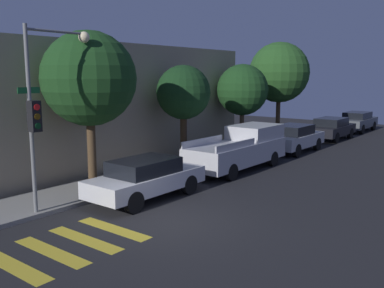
# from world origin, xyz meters

# --- Properties ---
(ground_plane) EXTENTS (60.00, 60.00, 0.00)m
(ground_plane) POSITION_xyz_m (0.00, 0.00, 0.00)
(ground_plane) COLOR black
(sidewalk) EXTENTS (26.00, 2.39, 0.14)m
(sidewalk) POSITION_xyz_m (0.00, 4.40, 0.07)
(sidewalk) COLOR gray
(sidewalk) RESTS_ON ground
(building_row) EXTENTS (26.00, 6.00, 5.61)m
(building_row) POSITION_xyz_m (0.00, 8.99, 2.80)
(building_row) COLOR gray
(building_row) RESTS_ON ground
(crosswalk) EXTENTS (4.41, 2.60, 0.00)m
(crosswalk) POSITION_xyz_m (-3.26, 0.80, 0.00)
(crosswalk) COLOR gold
(crosswalk) RESTS_ON ground
(traffic_light_pole) EXTENTS (2.57, 0.56, 5.67)m
(traffic_light_pole) POSITION_xyz_m (-1.52, 3.37, 3.62)
(traffic_light_pole) COLOR slate
(traffic_light_pole) RESTS_ON ground
(sedan_near_corner) EXTENTS (4.40, 1.76, 1.41)m
(sedan_near_corner) POSITION_xyz_m (1.37, 2.10, 0.76)
(sedan_near_corner) COLOR silver
(sedan_near_corner) RESTS_ON ground
(pickup_truck) EXTENTS (5.72, 1.96, 1.90)m
(pickup_truck) POSITION_xyz_m (7.48, 2.10, 0.96)
(pickup_truck) COLOR #BCBCC1
(pickup_truck) RESTS_ON ground
(sedan_middle) EXTENTS (4.35, 1.85, 1.51)m
(sedan_middle) POSITION_xyz_m (12.99, 2.10, 0.80)
(sedan_middle) COLOR #B7BABF
(sedan_middle) RESTS_ON ground
(sedan_far_end) EXTENTS (4.36, 1.82, 1.44)m
(sedan_far_end) POSITION_xyz_m (18.73, 2.10, 0.77)
(sedan_far_end) COLOR black
(sedan_far_end) RESTS_ON ground
(sedan_tail_of_row) EXTENTS (4.56, 1.76, 1.47)m
(sedan_tail_of_row) POSITION_xyz_m (24.11, 2.10, 0.78)
(sedan_tail_of_row) COLOR #4C5156
(sedan_tail_of_row) RESTS_ON ground
(tree_near_corner) EXTENTS (3.40, 3.40, 5.80)m
(tree_near_corner) POSITION_xyz_m (1.00, 4.49, 4.08)
(tree_near_corner) COLOR #4C3823
(tree_near_corner) RESTS_ON ground
(tree_midblock) EXTENTS (2.48, 2.48, 4.68)m
(tree_midblock) POSITION_xyz_m (6.31, 4.49, 3.41)
(tree_midblock) COLOR #42301E
(tree_midblock) RESTS_ON ground
(tree_far_end) EXTENTS (2.81, 2.81, 4.82)m
(tree_far_end) POSITION_xyz_m (11.42, 4.49, 3.40)
(tree_far_end) COLOR brown
(tree_far_end) RESTS_ON ground
(tree_behind_truck) EXTENTS (3.74, 3.74, 6.25)m
(tree_behind_truck) POSITION_xyz_m (15.75, 4.49, 4.37)
(tree_behind_truck) COLOR #4C3823
(tree_behind_truck) RESTS_ON ground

